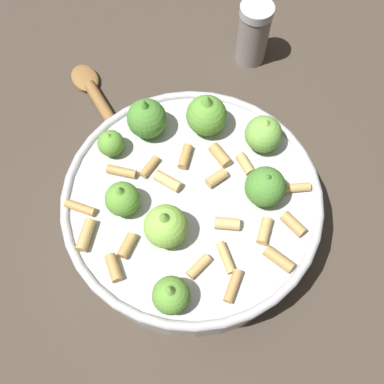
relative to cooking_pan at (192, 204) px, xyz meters
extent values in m
plane|color=#42382D|center=(0.00, 0.00, -0.04)|extent=(2.40, 2.40, 0.00)
cylinder|color=#B7B7BC|center=(0.00, 0.00, -0.01)|extent=(0.27, 0.27, 0.07)
torus|color=#B7B7BC|center=(0.00, 0.00, 0.03)|extent=(0.28, 0.28, 0.01)
sphere|color=#8CC64C|center=(-0.01, 0.05, 0.05)|extent=(0.04, 0.04, 0.04)
cone|color=#609E38|center=(-0.01, 0.05, 0.07)|extent=(0.02, 0.02, 0.02)
sphere|color=#4C8933|center=(0.09, -0.03, 0.05)|extent=(0.04, 0.04, 0.04)
cone|color=#4C8933|center=(0.09, -0.03, 0.07)|extent=(0.02, 0.02, 0.02)
sphere|color=#75B247|center=(-0.01, -0.10, 0.05)|extent=(0.04, 0.04, 0.04)
cone|color=#8CC64C|center=(-0.01, -0.10, 0.06)|extent=(0.02, 0.02, 0.01)
sphere|color=#609E38|center=(0.04, 0.06, 0.04)|extent=(0.04, 0.04, 0.04)
cone|color=#609E38|center=(0.04, 0.06, 0.06)|extent=(0.02, 0.02, 0.01)
sphere|color=#609E38|center=(0.05, -0.07, 0.05)|extent=(0.05, 0.05, 0.05)
cone|color=#609E38|center=(0.05, -0.07, 0.07)|extent=(0.02, 0.02, 0.02)
sphere|color=#609E38|center=(0.10, 0.02, 0.04)|extent=(0.03, 0.03, 0.03)
cone|color=#75B247|center=(0.10, 0.02, 0.05)|extent=(0.01, 0.01, 0.01)
sphere|color=#609E38|center=(-0.06, 0.09, 0.04)|extent=(0.04, 0.04, 0.04)
cone|color=#75B247|center=(-0.06, 0.09, 0.06)|extent=(0.02, 0.02, 0.02)
sphere|color=#4C8933|center=(-0.06, -0.05, 0.05)|extent=(0.04, 0.04, 0.04)
cone|color=#4C8933|center=(-0.06, -0.05, 0.07)|extent=(0.02, 0.02, 0.01)
cylinder|color=tan|center=(0.03, 0.01, 0.03)|extent=(0.03, 0.02, 0.01)
cylinder|color=tan|center=(-0.07, 0.03, 0.03)|extent=(0.03, 0.02, 0.01)
cylinder|color=tan|center=(-0.10, 0.05, 0.03)|extent=(0.02, 0.03, 0.01)
cylinder|color=tan|center=(-0.11, -0.01, 0.03)|extent=(0.03, 0.01, 0.01)
cylinder|color=tan|center=(0.04, -0.03, 0.03)|extent=(0.02, 0.03, 0.01)
cylinder|color=tan|center=(-0.05, 0.00, 0.03)|extent=(0.03, 0.03, 0.01)
cylinder|color=tan|center=(0.00, 0.11, 0.03)|extent=(0.03, 0.02, 0.01)
cylinder|color=tan|center=(-0.02, -0.07, 0.03)|extent=(0.03, 0.02, 0.01)
cylinder|color=tan|center=(-0.01, -0.03, 0.03)|extent=(0.02, 0.03, 0.01)
cylinder|color=tan|center=(-0.10, -0.05, 0.03)|extent=(0.03, 0.01, 0.01)
cylinder|color=tan|center=(0.01, -0.05, 0.03)|extent=(0.03, 0.02, 0.01)
cylinder|color=tan|center=(0.07, 0.09, 0.03)|extent=(0.03, 0.02, 0.01)
cylinder|color=tan|center=(0.04, 0.11, 0.03)|extent=(0.03, 0.03, 0.01)
cylinder|color=tan|center=(0.07, 0.03, 0.03)|extent=(0.03, 0.02, 0.01)
cylinder|color=tan|center=(-0.08, -0.02, 0.03)|extent=(0.02, 0.03, 0.01)
cylinder|color=tan|center=(-0.08, -0.08, 0.03)|extent=(0.03, 0.03, 0.01)
cylinder|color=tan|center=(0.06, 0.01, 0.03)|extent=(0.01, 0.03, 0.01)
cylinder|color=tan|center=(0.01, 0.09, 0.03)|extent=(0.02, 0.03, 0.01)
cylinder|color=tan|center=(-0.06, 0.05, 0.03)|extent=(0.01, 0.03, 0.01)
cylinder|color=gray|center=(0.12, -0.25, -0.01)|extent=(0.04, 0.04, 0.08)
cylinder|color=silver|center=(0.12, -0.25, 0.04)|extent=(0.05, 0.05, 0.01)
cylinder|color=olive|center=(0.17, -0.02, -0.04)|extent=(0.16, 0.06, 0.02)
ellipsoid|color=olive|center=(0.26, -0.05, -0.04)|extent=(0.06, 0.05, 0.01)
camera|label=1|loc=(-0.14, 0.15, 0.45)|focal=40.95mm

